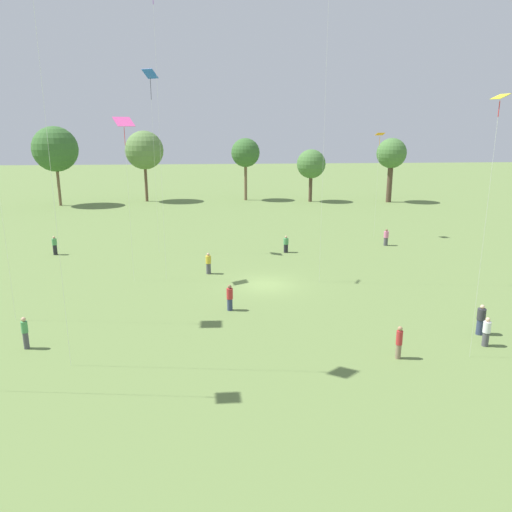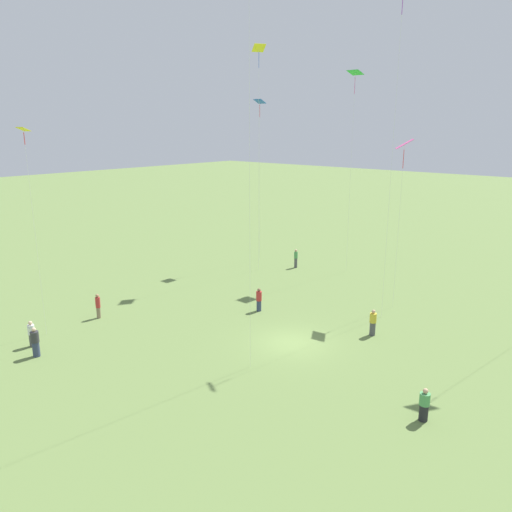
{
  "view_description": "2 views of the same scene",
  "coord_description": "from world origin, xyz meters",
  "px_view_note": "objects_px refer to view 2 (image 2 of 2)",
  "views": [
    {
      "loc": [
        -3.63,
        -35.04,
        11.43
      ],
      "look_at": [
        -0.88,
        -1.53,
        2.61
      ],
      "focal_mm": 35.0,
      "sensor_mm": 36.0,
      "label": 1
    },
    {
      "loc": [
        22.75,
        16.77,
        12.82
      ],
      "look_at": [
        2.67,
        -0.6,
        5.92
      ],
      "focal_mm": 35.0,
      "sensor_mm": 36.0,
      "label": 2
    }
  ],
  "objects_px": {
    "person_6": "(32,334)",
    "kite_2": "(25,147)",
    "kite_0": "(402,5)",
    "kite_1": "(260,110)",
    "person_8": "(373,323)",
    "kite_6": "(355,81)",
    "person_7": "(424,405)",
    "kite_7": "(259,60)",
    "person_5": "(259,300)",
    "kite_3": "(404,148)",
    "person_2": "(98,306)",
    "person_0": "(35,342)",
    "person_4": "(296,258)"
  },
  "relations": [
    {
      "from": "person_6",
      "to": "kite_2",
      "type": "bearing_deg",
      "value": -60.05
    },
    {
      "from": "kite_0",
      "to": "kite_1",
      "type": "bearing_deg",
      "value": -125.96
    },
    {
      "from": "person_8",
      "to": "kite_6",
      "type": "height_order",
      "value": "kite_6"
    },
    {
      "from": "person_7",
      "to": "kite_7",
      "type": "bearing_deg",
      "value": -98.98
    },
    {
      "from": "kite_0",
      "to": "kite_7",
      "type": "bearing_deg",
      "value": -118.9
    },
    {
      "from": "person_5",
      "to": "kite_3",
      "type": "distance_m",
      "value": 14.47
    },
    {
      "from": "kite_3",
      "to": "person_6",
      "type": "bearing_deg",
      "value": -17.66
    },
    {
      "from": "person_5",
      "to": "person_8",
      "type": "distance_m",
      "value": 8.36
    },
    {
      "from": "kite_3",
      "to": "kite_7",
      "type": "xyz_separation_m",
      "value": [
        -0.96,
        -13.81,
        6.77
      ]
    },
    {
      "from": "person_5",
      "to": "kite_1",
      "type": "height_order",
      "value": "kite_1"
    },
    {
      "from": "person_6",
      "to": "person_7",
      "type": "height_order",
      "value": "person_6"
    },
    {
      "from": "person_2",
      "to": "person_7",
      "type": "height_order",
      "value": "person_2"
    },
    {
      "from": "kite_2",
      "to": "kite_7",
      "type": "bearing_deg",
      "value": -62.37
    },
    {
      "from": "person_6",
      "to": "kite_7",
      "type": "xyz_separation_m",
      "value": [
        -21.49,
        -0.48,
        17.39
      ]
    },
    {
      "from": "kite_2",
      "to": "kite_6",
      "type": "height_order",
      "value": "kite_6"
    },
    {
      "from": "person_8",
      "to": "person_6",
      "type": "bearing_deg",
      "value": -33.38
    },
    {
      "from": "kite_6",
      "to": "kite_0",
      "type": "bearing_deg",
      "value": 178.86
    },
    {
      "from": "person_8",
      "to": "kite_0",
      "type": "relative_size",
      "value": 0.08
    },
    {
      "from": "kite_3",
      "to": "person_7",
      "type": "bearing_deg",
      "value": 46.38
    },
    {
      "from": "person_0",
      "to": "person_4",
      "type": "xyz_separation_m",
      "value": [
        -24.83,
        0.17,
        0.03
      ]
    },
    {
      "from": "person_5",
      "to": "kite_2",
      "type": "height_order",
      "value": "kite_2"
    },
    {
      "from": "person_5",
      "to": "kite_0",
      "type": "bearing_deg",
      "value": 121.61
    },
    {
      "from": "person_4",
      "to": "kite_0",
      "type": "height_order",
      "value": "kite_0"
    },
    {
      "from": "kite_3",
      "to": "kite_6",
      "type": "xyz_separation_m",
      "value": [
        -5.93,
        -7.49,
        5.08
      ]
    },
    {
      "from": "person_5",
      "to": "kite_2",
      "type": "xyz_separation_m",
      "value": [
        12.0,
        -7.61,
        10.83
      ]
    },
    {
      "from": "person_7",
      "to": "kite_1",
      "type": "distance_m",
      "value": 31.87
    },
    {
      "from": "kite_0",
      "to": "kite_1",
      "type": "height_order",
      "value": "kite_0"
    },
    {
      "from": "person_2",
      "to": "kite_7",
      "type": "height_order",
      "value": "kite_7"
    },
    {
      "from": "person_0",
      "to": "person_4",
      "type": "bearing_deg",
      "value": 67.91
    },
    {
      "from": "person_5",
      "to": "kite_6",
      "type": "xyz_separation_m",
      "value": [
        -13.01,
        -0.6,
        15.66
      ]
    },
    {
      "from": "kite_0",
      "to": "kite_3",
      "type": "xyz_separation_m",
      "value": [
        -2.41,
        -0.33,
        -8.4
      ]
    },
    {
      "from": "kite_3",
      "to": "person_5",
      "type": "bearing_deg",
      "value": -28.88
    },
    {
      "from": "person_8",
      "to": "kite_0",
      "type": "bearing_deg",
      "value": -151.29
    },
    {
      "from": "person_7",
      "to": "kite_2",
      "type": "height_order",
      "value": "kite_2"
    },
    {
      "from": "person_4",
      "to": "kite_2",
      "type": "height_order",
      "value": "kite_2"
    },
    {
      "from": "person_4",
      "to": "kite_1",
      "type": "height_order",
      "value": "kite_1"
    },
    {
      "from": "person_0",
      "to": "kite_0",
      "type": "distance_m",
      "value": 29.21
    },
    {
      "from": "person_5",
      "to": "person_4",
      "type": "bearing_deg",
      "value": -157.68
    },
    {
      "from": "kite_3",
      "to": "kite_1",
      "type": "bearing_deg",
      "value": -87.67
    },
    {
      "from": "kite_1",
      "to": "kite_7",
      "type": "bearing_deg",
      "value": 171.84
    },
    {
      "from": "person_7",
      "to": "person_8",
      "type": "xyz_separation_m",
      "value": [
        -7.08,
        -6.32,
        0.07
      ]
    },
    {
      "from": "kite_0",
      "to": "kite_6",
      "type": "distance_m",
      "value": 11.9
    },
    {
      "from": "person_0",
      "to": "kite_3",
      "type": "height_order",
      "value": "kite_3"
    },
    {
      "from": "person_6",
      "to": "kite_0",
      "type": "height_order",
      "value": "kite_0"
    },
    {
      "from": "person_0",
      "to": "kite_1",
      "type": "xyz_separation_m",
      "value": [
        -24.72,
        -4.21,
        13.47
      ]
    },
    {
      "from": "person_0",
      "to": "kite_0",
      "type": "bearing_deg",
      "value": 35.16
    },
    {
      "from": "kite_7",
      "to": "person_6",
      "type": "bearing_deg",
      "value": 78.62
    },
    {
      "from": "person_8",
      "to": "kite_7",
      "type": "bearing_deg",
      "value": -102.35
    },
    {
      "from": "kite_1",
      "to": "kite_3",
      "type": "bearing_deg",
      "value": -150.27
    },
    {
      "from": "kite_3",
      "to": "person_4",
      "type": "bearing_deg",
      "value": -92.77
    }
  ]
}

